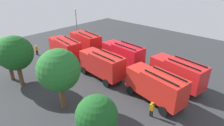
{
  "coord_description": "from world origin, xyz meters",
  "views": [
    {
      "loc": [
        -17.32,
        18.79,
        13.34
      ],
      "look_at": [
        0.0,
        0.0,
        1.4
      ],
      "focal_mm": 30.53,
      "sensor_mm": 36.0,
      "label": 1
    }
  ],
  "objects_px": {
    "fire_truck_2": "(86,42)",
    "traffic_cone_1": "(89,58)",
    "tree_1": "(59,70)",
    "fire_truck_4": "(102,64)",
    "firefighter_2": "(119,53)",
    "tree_0": "(97,116)",
    "fire_truck_0": "(177,72)",
    "fire_truck_1": "(123,54)",
    "fire_truck_5": "(65,48)",
    "fire_truck_3": "(155,85)",
    "firefighter_0": "(36,49)",
    "traffic_cone_0": "(44,59)",
    "tree_2": "(15,53)",
    "tree_3": "(6,52)",
    "firefighter_1": "(152,109)",
    "lamppost": "(76,23)"
  },
  "relations": [
    {
      "from": "tree_3",
      "to": "traffic_cone_1",
      "type": "height_order",
      "value": "tree_3"
    },
    {
      "from": "fire_truck_5",
      "to": "tree_3",
      "type": "xyz_separation_m",
      "value": [
        -0.14,
        8.95,
        1.96
      ]
    },
    {
      "from": "fire_truck_2",
      "to": "fire_truck_4",
      "type": "relative_size",
      "value": 1.02
    },
    {
      "from": "fire_truck_5",
      "to": "firefighter_2",
      "type": "bearing_deg",
      "value": -126.22
    },
    {
      "from": "fire_truck_0",
      "to": "tree_1",
      "type": "bearing_deg",
      "value": 69.55
    },
    {
      "from": "firefighter_1",
      "to": "fire_truck_1",
      "type": "bearing_deg",
      "value": 50.39
    },
    {
      "from": "firefighter_0",
      "to": "fire_truck_4",
      "type": "bearing_deg",
      "value": 3.25
    },
    {
      "from": "firefighter_0",
      "to": "fire_truck_2",
      "type": "bearing_deg",
      "value": 45.26
    },
    {
      "from": "fire_truck_1",
      "to": "traffic_cone_0",
      "type": "height_order",
      "value": "fire_truck_1"
    },
    {
      "from": "tree_2",
      "to": "traffic_cone_0",
      "type": "height_order",
      "value": "tree_2"
    },
    {
      "from": "fire_truck_2",
      "to": "traffic_cone_1",
      "type": "bearing_deg",
      "value": 157.03
    },
    {
      "from": "traffic_cone_0",
      "to": "fire_truck_5",
      "type": "bearing_deg",
      "value": -128.53
    },
    {
      "from": "fire_truck_0",
      "to": "firefighter_0",
      "type": "height_order",
      "value": "fire_truck_0"
    },
    {
      "from": "fire_truck_0",
      "to": "traffic_cone_1",
      "type": "relative_size",
      "value": 11.58
    },
    {
      "from": "lamppost",
      "to": "fire_truck_2",
      "type": "bearing_deg",
      "value": 154.67
    },
    {
      "from": "traffic_cone_0",
      "to": "fire_truck_2",
      "type": "bearing_deg",
      "value": -106.04
    },
    {
      "from": "tree_3",
      "to": "traffic_cone_1",
      "type": "xyz_separation_m",
      "value": [
        -2.75,
        -11.69,
        -3.79
      ]
    },
    {
      "from": "fire_truck_0",
      "to": "fire_truck_4",
      "type": "bearing_deg",
      "value": 38.07
    },
    {
      "from": "fire_truck_4",
      "to": "firefighter_2",
      "type": "relative_size",
      "value": 4.04
    },
    {
      "from": "fire_truck_0",
      "to": "tree_2",
      "type": "bearing_deg",
      "value": 50.8
    },
    {
      "from": "fire_truck_2",
      "to": "traffic_cone_1",
      "type": "distance_m",
      "value": 3.98
    },
    {
      "from": "fire_truck_0",
      "to": "fire_truck_2",
      "type": "relative_size",
      "value": 1.0
    },
    {
      "from": "tree_2",
      "to": "tree_3",
      "type": "distance_m",
      "value": 2.41
    },
    {
      "from": "tree_1",
      "to": "traffic_cone_1",
      "type": "height_order",
      "value": "tree_1"
    },
    {
      "from": "fire_truck_4",
      "to": "tree_0",
      "type": "bearing_deg",
      "value": 137.85
    },
    {
      "from": "tree_0",
      "to": "firefighter_0",
      "type": "bearing_deg",
      "value": -16.19
    },
    {
      "from": "fire_truck_4",
      "to": "tree_1",
      "type": "bearing_deg",
      "value": 106.24
    },
    {
      "from": "tree_2",
      "to": "tree_3",
      "type": "xyz_separation_m",
      "value": [
        2.36,
        0.26,
        -0.4
      ]
    },
    {
      "from": "firefighter_2",
      "to": "tree_3",
      "type": "relative_size",
      "value": 0.3
    },
    {
      "from": "tree_0",
      "to": "traffic_cone_0",
      "type": "relative_size",
      "value": 7.88
    },
    {
      "from": "fire_truck_3",
      "to": "firefighter_2",
      "type": "height_order",
      "value": "fire_truck_3"
    },
    {
      "from": "fire_truck_1",
      "to": "fire_truck_5",
      "type": "relative_size",
      "value": 0.99
    },
    {
      "from": "firefighter_0",
      "to": "tree_3",
      "type": "bearing_deg",
      "value": -53.43
    },
    {
      "from": "traffic_cone_1",
      "to": "fire_truck_3",
      "type": "bearing_deg",
      "value": 169.34
    },
    {
      "from": "tree_1",
      "to": "firefighter_0",
      "type": "bearing_deg",
      "value": -18.59
    },
    {
      "from": "fire_truck_0",
      "to": "traffic_cone_0",
      "type": "bearing_deg",
      "value": 30.04
    },
    {
      "from": "fire_truck_2",
      "to": "fire_truck_3",
      "type": "bearing_deg",
      "value": 173.58
    },
    {
      "from": "firefighter_1",
      "to": "fire_truck_2",
      "type": "bearing_deg",
      "value": 65.78
    },
    {
      "from": "fire_truck_0",
      "to": "fire_truck_1",
      "type": "height_order",
      "value": "same"
    },
    {
      "from": "fire_truck_0",
      "to": "lamppost",
      "type": "height_order",
      "value": "lamppost"
    },
    {
      "from": "tree_0",
      "to": "tree_1",
      "type": "relative_size",
      "value": 0.76
    },
    {
      "from": "lamppost",
      "to": "firefighter_1",
      "type": "bearing_deg",
      "value": 158.08
    },
    {
      "from": "fire_truck_3",
      "to": "firefighter_0",
      "type": "xyz_separation_m",
      "value": [
        23.05,
        2.27,
        -1.11
      ]
    },
    {
      "from": "firefighter_0",
      "to": "traffic_cone_0",
      "type": "distance_m",
      "value": 3.66
    },
    {
      "from": "fire_truck_1",
      "to": "fire_truck_3",
      "type": "bearing_deg",
      "value": 156.57
    },
    {
      "from": "tree_2",
      "to": "fire_truck_5",
      "type": "bearing_deg",
      "value": -73.96
    },
    {
      "from": "fire_truck_5",
      "to": "tree_3",
      "type": "relative_size",
      "value": 1.22
    },
    {
      "from": "fire_truck_5",
      "to": "tree_0",
      "type": "height_order",
      "value": "tree_0"
    },
    {
      "from": "fire_truck_0",
      "to": "firefighter_2",
      "type": "bearing_deg",
      "value": 0.02
    },
    {
      "from": "fire_truck_1",
      "to": "firefighter_1",
      "type": "xyz_separation_m",
      "value": [
        -9.74,
        7.1,
        -1.2
      ]
    }
  ]
}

